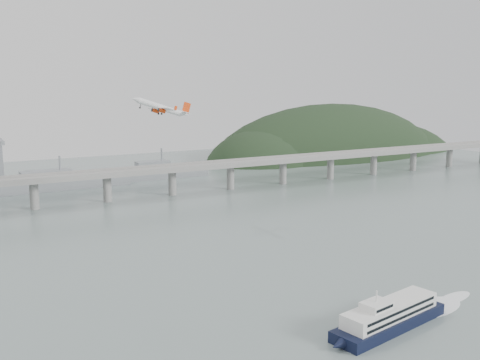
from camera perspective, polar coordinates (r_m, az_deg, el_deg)
ground at (r=250.97m, az=6.09°, el=-10.08°), size 900.00×900.00×0.00m
bridge at (r=421.06m, az=-9.59°, el=0.56°), size 800.00×22.00×23.90m
headland at (r=680.62m, az=10.04°, el=1.00°), size 365.00×155.00×156.00m
ferry at (r=210.22m, az=14.96°, el=-13.22°), size 83.44×26.44×15.85m
airliner at (r=319.04m, az=-7.98°, el=7.27°), size 35.44×31.97×13.38m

